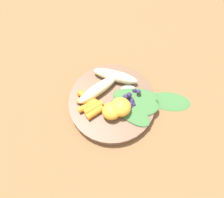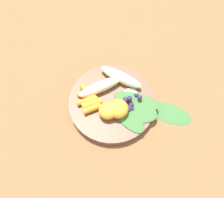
{
  "view_description": "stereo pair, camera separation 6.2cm",
  "coord_description": "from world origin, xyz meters",
  "views": [
    {
      "loc": [
        0.06,
        -0.26,
        0.59
      ],
      "look_at": [
        0.0,
        0.0,
        0.03
      ],
      "focal_mm": 38.09,
      "sensor_mm": 36.0,
      "label": 1
    },
    {
      "loc": [
        0.12,
        -0.24,
        0.59
      ],
      "look_at": [
        0.0,
        0.0,
        0.03
      ],
      "focal_mm": 38.09,
      "sensor_mm": 36.0,
      "label": 2
    }
  ],
  "objects": [
    {
      "name": "carrot_rear",
      "position": [
        -0.04,
        -0.04,
        0.03
      ],
      "size": [
        0.05,
        0.05,
        0.02
      ],
      "primitive_type": "cylinder",
      "rotation": [
        0.0,
        1.57,
        3.95
      ],
      "color": "orange",
      "rests_on": "bowl"
    },
    {
      "name": "bowl",
      "position": [
        0.0,
        0.0,
        0.01
      ],
      "size": [
        0.23,
        0.23,
        0.02
      ],
      "primitive_type": "cylinder",
      "color": "brown",
      "rests_on": "ground_plane"
    },
    {
      "name": "kale_leaf_left",
      "position": [
        0.05,
        -0.02,
        0.03
      ],
      "size": [
        0.13,
        0.1,
        0.0
      ],
      "primitive_type": "ellipsoid",
      "rotation": [
        0.0,
        0.0,
        5.85
      ],
      "color": "#3D7038",
      "rests_on": "bowl"
    },
    {
      "name": "carrot_front",
      "position": [
        -0.06,
        -0.01,
        0.03
      ],
      "size": [
        0.06,
        0.03,
        0.02
      ],
      "primitive_type": "cylinder",
      "rotation": [
        0.0,
        1.57,
        2.81
      ],
      "color": "orange",
      "rests_on": "bowl"
    },
    {
      "name": "banana_peeled_right",
      "position": [
        -0.01,
        0.07,
        0.04
      ],
      "size": [
        0.13,
        0.04,
        0.03
      ],
      "primitive_type": "ellipsoid",
      "rotation": [
        0.0,
        0.0,
        3.09
      ],
      "color": "beige",
      "rests_on": "bowl"
    },
    {
      "name": "kale_leaf_rear",
      "position": [
        0.06,
        0.03,
        0.03
      ],
      "size": [
        0.13,
        0.06,
        0.0
      ],
      "primitive_type": "ellipsoid",
      "rotation": [
        0.0,
        0.0,
        6.44
      ],
      "color": "#3D7038",
      "rests_on": "bowl"
    },
    {
      "name": "coconut_shred_patch",
      "position": [
        0.04,
        0.04,
        0.03
      ],
      "size": [
        0.04,
        0.04,
        0.0
      ],
      "primitive_type": "cylinder",
      "color": "white",
      "rests_on": "bowl"
    },
    {
      "name": "blueberry_pile",
      "position": [
        0.05,
        0.01,
        0.03
      ],
      "size": [
        0.04,
        0.06,
        0.03
      ],
      "color": "#2D234C",
      "rests_on": "bowl"
    },
    {
      "name": "orange_segment_far",
      "position": [
        0.01,
        -0.04,
        0.04
      ],
      "size": [
        0.05,
        0.05,
        0.04
      ],
      "primitive_type": "ellipsoid",
      "color": "#F4A833",
      "rests_on": "bowl"
    },
    {
      "name": "carrot_small",
      "position": [
        -0.03,
        -0.05,
        0.03
      ],
      "size": [
        0.04,
        0.05,
        0.02
      ],
      "primitive_type": "cylinder",
      "rotation": [
        0.0,
        1.57,
        4.01
      ],
      "color": "orange",
      "rests_on": "bowl"
    },
    {
      "name": "orange_segment_near",
      "position": [
        0.03,
        -0.02,
        0.04
      ],
      "size": [
        0.05,
        0.05,
        0.04
      ],
      "primitive_type": "ellipsoid",
      "color": "#F4A833",
      "rests_on": "bowl"
    },
    {
      "name": "ground_plane",
      "position": [
        0.0,
        0.0,
        0.0
      ],
      "size": [
        2.4,
        2.4,
        0.0
      ],
      "primitive_type": "plane",
      "color": "brown"
    },
    {
      "name": "banana_peeled_left",
      "position": [
        -0.04,
        0.02,
        0.04
      ],
      "size": [
        0.1,
        0.12,
        0.03
      ],
      "primitive_type": "ellipsoid",
      "rotation": [
        0.0,
        0.0,
        4.05
      ],
      "color": "beige",
      "rests_on": "bowl"
    },
    {
      "name": "carrot_mid_right",
      "position": [
        -0.06,
        -0.03,
        0.03
      ],
      "size": [
        0.05,
        0.04,
        0.02
      ],
      "primitive_type": "cylinder",
      "rotation": [
        0.0,
        1.57,
        3.87
      ],
      "color": "orange",
      "rests_on": "bowl"
    },
    {
      "name": "kale_leaf_right",
      "position": [
        0.07,
        -0.0,
        0.03
      ],
      "size": [
        0.12,
        0.09,
        0.0
      ],
      "primitive_type": "ellipsoid",
      "rotation": [
        0.0,
        0.0,
        6.51
      ],
      "color": "#3D7038",
      "rests_on": "bowl"
    },
    {
      "name": "carrot_mid_left",
      "position": [
        -0.06,
        -0.02,
        0.03
      ],
      "size": [
        0.06,
        0.02,
        0.01
      ],
      "primitive_type": "cylinder",
      "rotation": [
        0.0,
        1.57,
        3.26
      ],
      "color": "orange",
      "rests_on": "bowl"
    },
    {
      "name": "kale_leaf_stray",
      "position": [
        0.15,
        0.05,
        0.0
      ],
      "size": [
        0.12,
        0.07,
        0.01
      ],
      "primitive_type": "ellipsoid",
      "rotation": [
        0.0,
        0.0,
        0.1
      ],
      "color": "#3D7038",
      "rests_on": "ground_plane"
    }
  ]
}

